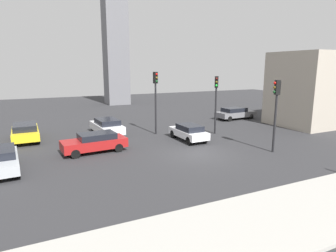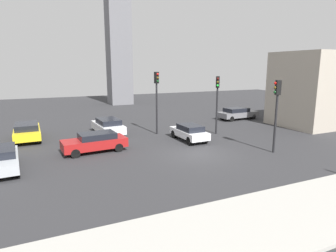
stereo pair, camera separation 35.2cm
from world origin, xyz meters
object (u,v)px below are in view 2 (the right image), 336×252
car_3 (27,131)px  car_4 (108,126)px  car_0 (95,142)px  traffic_light_0 (217,94)px  traffic_light_2 (157,91)px  car_2 (189,132)px  car_1 (237,113)px  traffic_light_1 (277,103)px

car_3 → car_4: size_ratio=1.06×
car_3 → car_0: bearing=-143.1°
traffic_light_0 → traffic_light_2: 5.39m
traffic_light_2 → car_4: bearing=-120.4°
car_2 → car_4: 7.44m
car_1 → traffic_light_1: bearing=-119.9°
car_1 → car_3: size_ratio=1.00×
traffic_light_0 → car_3: traffic_light_0 is taller
traffic_light_0 → car_0: traffic_light_0 is taller
car_0 → car_3: (-4.50, 5.78, 0.04)m
traffic_light_1 → car_0: traffic_light_1 is taller
car_2 → car_3: (-12.20, 5.70, 0.06)m
traffic_light_1 → car_1: (6.04, 11.90, -2.84)m
traffic_light_2 → car_2: bearing=15.5°
traffic_light_1 → traffic_light_2: 10.29m
traffic_light_0 → car_4: 10.17m
car_3 → car_4: bearing=-98.1°
traffic_light_2 → car_1: traffic_light_2 is taller
car_0 → car_4: car_4 is taller
traffic_light_1 → car_4: (-9.41, 10.38, -2.78)m
traffic_light_2 → car_1: size_ratio=1.15×
car_3 → car_1: bearing=-89.2°
traffic_light_2 → car_1: 12.18m
traffic_light_2 → car_4: traffic_light_2 is taller
traffic_light_0 → car_1: bearing=164.4°
car_0 → car_3: size_ratio=0.95×
car_0 → car_4: bearing=-117.4°
car_0 → car_2: (7.69, 0.08, -0.02)m
car_3 → car_4: (6.58, -0.82, 0.00)m
traffic_light_0 → traffic_light_1: traffic_light_0 is taller
car_0 → car_1: 18.68m
traffic_light_1 → car_0: 13.01m
traffic_light_0 → car_3: bearing=-71.0°
traffic_light_1 → car_3: size_ratio=1.06×
traffic_light_1 → car_3: (-15.99, 11.20, -2.78)m
car_1 → car_3: 22.04m
traffic_light_2 → car_3: size_ratio=1.15×
car_2 → car_3: car_3 is taller
car_3 → car_4: car_4 is taller
traffic_light_1 → traffic_light_2: traffic_light_2 is taller
traffic_light_0 → car_3: 16.50m
car_0 → car_4: size_ratio=1.01×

